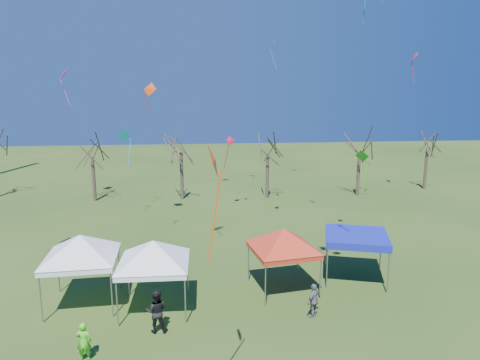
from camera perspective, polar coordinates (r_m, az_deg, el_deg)
The scene contains 21 objects.
ground at distance 19.81m, azimuth -2.09°, elevation -19.80°, with size 140.00×140.00×0.00m, color #2C4716.
tree_1 at distance 42.85m, azimuth -19.24°, elevation 4.91°, with size 3.42×3.42×7.54m.
tree_2 at distance 41.45m, azimuth -7.93°, elevation 5.94°, with size 3.71×3.71×8.18m.
tree_3 at distance 41.75m, azimuth 3.72°, elevation 5.77°, with size 3.59×3.59×7.91m.
tree_4 at distance 44.28m, azimuth 15.76°, elevation 5.67°, with size 3.58×3.58×7.89m.
tree_5 at distance 49.83m, azimuth 23.85°, elevation 5.36°, with size 3.39×3.39×7.46m.
tent_white_west at distance 22.20m, azimuth -20.56°, elevation -7.46°, with size 4.70×4.70×4.15m.
tent_white_mid at distance 20.80m, azimuth -11.50°, elevation -8.53°, with size 4.56×4.56×4.02m.
tent_red at distance 22.48m, azimuth 5.83°, elevation -7.03°, with size 4.38×4.38×3.91m.
tent_blue at distance 24.77m, azimuth 15.27°, elevation -7.42°, with size 4.18×4.18×2.63m.
person_dark at distance 19.81m, azimuth -11.09°, elevation -16.78°, with size 0.94×0.73×1.94m, color black.
person_grey at distance 20.93m, azimuth 9.83°, elevation -15.54°, with size 0.97×0.40×1.65m, color slate.
person_green at distance 18.82m, azimuth -20.09°, elevation -19.56°, with size 0.58×0.38×1.59m, color #4DD922.
kite_12 at distance 44.79m, azimuth 22.27°, elevation 15.03°, with size 0.71×1.04×3.06m.
kite_5 at distance 12.01m, azimuth -3.48°, elevation 2.33°, with size 0.43×1.09×3.54m.
kite_17 at distance 29.20m, azimuth 16.01°, elevation 3.00°, with size 1.05×1.03×2.90m.
kite_19 at distance 34.96m, azimuth 4.51°, elevation 17.47°, with size 0.61×0.87×2.32m.
kite_13 at distance 35.50m, azimuth -15.20°, elevation 5.72°, with size 1.25×0.94×2.90m.
kite_22 at distance 36.88m, azimuth -1.31°, elevation 5.12°, with size 1.07×0.96×2.95m.
kite_11 at distance 33.13m, azimuth -11.96°, elevation 11.75°, with size 1.25×1.06×2.47m.
kite_2 at distance 41.82m, azimuth -22.48°, elevation 12.91°, with size 1.16×1.56×3.47m.
Camera 1 is at (-1.16, -16.86, 10.33)m, focal length 32.00 mm.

